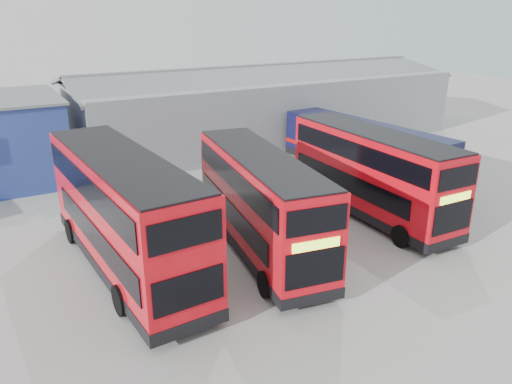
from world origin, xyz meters
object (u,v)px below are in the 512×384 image
object	(u,v)px
single_decker_blue	(363,150)
double_decker_centre	(261,205)
double_decker_right	(371,174)
double_decker_left	(125,216)
maintenance_shed	(261,105)

from	to	relation	value
single_decker_blue	double_decker_centre	bearing A→B (deg)	24.01
double_decker_right	single_decker_blue	bearing A→B (deg)	53.52
double_decker_centre	double_decker_right	size ratio (longest dim) A/B	1.01
double_decker_centre	double_decker_right	xyz separation A→B (m)	(6.90, 0.79, 0.02)
double_decker_right	double_decker_left	bearing A→B (deg)	179.68
double_decker_centre	single_decker_blue	bearing A→B (deg)	37.79
maintenance_shed	single_decker_blue	distance (m)	12.31
maintenance_shed	double_decker_centre	xyz separation A→B (m)	(-10.56, -18.28, -0.43)
maintenance_shed	single_decker_blue	world-z (taller)	maintenance_shed
maintenance_shed	double_decker_left	bearing A→B (deg)	-133.05
maintenance_shed	single_decker_blue	bearing A→B (deg)	-88.42
maintenance_shed	double_decker_left	world-z (taller)	maintenance_shed
double_decker_left	double_decker_centre	size ratio (longest dim) A/B	1.10
maintenance_shed	double_decker_centre	bearing A→B (deg)	-120.01
double_decker_left	double_decker_right	xyz separation A→B (m)	(12.40, -0.29, -0.21)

